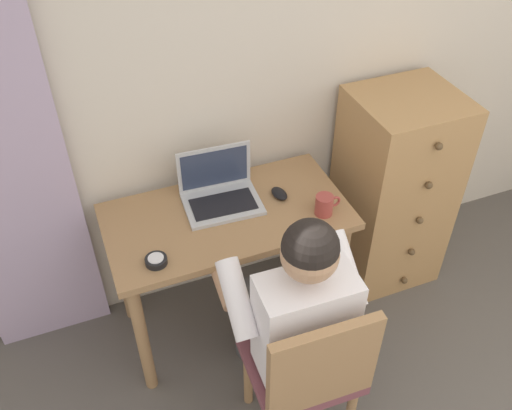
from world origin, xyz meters
name	(u,v)px	position (x,y,z in m)	size (l,w,h in m)	color
wall_back	(305,55)	(0.00, 2.20, 1.25)	(4.80, 0.05, 2.50)	beige
desk	(228,234)	(-0.52, 1.85, 0.62)	(1.08, 0.57, 0.74)	#9E754C
dresser	(393,191)	(0.41, 1.91, 0.55)	(0.50, 0.49, 1.10)	tan
chair	(308,370)	(-0.44, 1.14, 0.49)	(0.43, 0.41, 0.88)	brown
person_seated	(292,305)	(-0.44, 1.32, 0.67)	(0.54, 0.59, 1.20)	#4C4C4C
laptop	(220,191)	(-0.52, 1.95, 0.80)	(0.35, 0.27, 0.24)	#B7BABF
computer_mouse	(279,194)	(-0.25, 1.87, 0.76)	(0.06, 0.10, 0.03)	black
desk_clock	(156,261)	(-0.88, 1.67, 0.76)	(0.09, 0.09, 0.03)	black
coffee_mug	(325,205)	(-0.12, 1.69, 0.79)	(0.12, 0.08, 0.09)	#9E3D38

